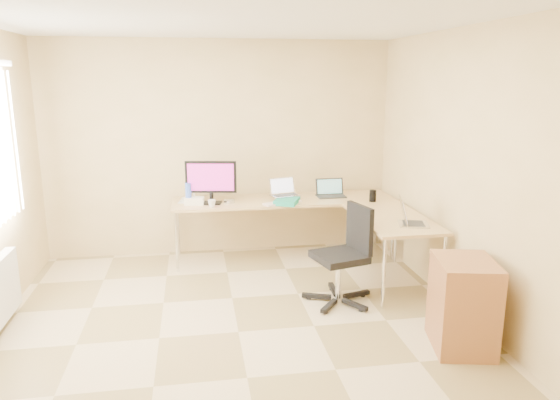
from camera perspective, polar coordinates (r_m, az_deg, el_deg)
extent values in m
plane|color=#CFB88D|center=(4.67, -4.57, -14.20)|extent=(4.50, 4.50, 0.00)
plane|color=white|center=(4.17, -5.26, 19.39)|extent=(4.50, 4.50, 0.00)
plane|color=beige|center=(6.45, -6.55, 5.60)|extent=(4.50, 0.00, 4.50)
plane|color=beige|center=(2.09, 0.32, -10.75)|extent=(4.50, 0.00, 4.50)
plane|color=beige|center=(4.87, 20.59, 2.34)|extent=(0.00, 4.50, 4.50)
cube|color=tan|center=(6.33, 0.44, -3.12)|extent=(2.65, 0.70, 0.73)
cube|color=tan|center=(5.67, 12.02, -5.40)|extent=(0.70, 1.30, 0.73)
cube|color=black|center=(6.02, -7.56, 1.93)|extent=(0.61, 0.29, 0.50)
cube|color=#16886B|center=(6.02, 0.77, -0.11)|extent=(0.36, 0.41, 0.06)
cube|color=silver|center=(6.13, 0.55, 1.40)|extent=(0.38, 0.33, 0.21)
cube|color=#282828|center=(6.37, 5.63, 1.31)|extent=(0.35, 0.26, 0.22)
cube|color=silver|center=(6.02, 0.27, -0.28)|extent=(0.48, 0.31, 0.02)
ellipsoid|color=silver|center=(5.95, 0.69, -0.36)|extent=(0.13, 0.11, 0.04)
imported|color=white|center=(5.90, -7.47, -0.37)|extent=(0.09, 0.09, 0.08)
cylinder|color=silver|center=(6.09, -5.56, -0.13)|extent=(0.13, 0.13, 0.03)
cylinder|color=blue|center=(6.05, -9.99, 0.69)|extent=(0.08, 0.08, 0.25)
cube|color=silver|center=(6.26, -9.92, -0.03)|extent=(0.26, 0.34, 0.01)
cube|color=white|center=(6.06, -9.36, -0.09)|extent=(0.23, 0.18, 0.08)
cylinder|color=white|center=(6.32, -9.40, 1.22)|extent=(0.21, 0.21, 0.24)
cylinder|color=black|center=(6.20, 10.11, 0.45)|extent=(0.10, 0.10, 0.14)
cube|color=silver|center=(5.29, 14.47, -1.49)|extent=(0.40, 0.35, 0.22)
cube|color=black|center=(5.07, 6.49, -5.82)|extent=(0.71, 0.71, 0.97)
cube|color=brown|center=(4.52, 19.39, -10.87)|extent=(0.56, 0.64, 0.77)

